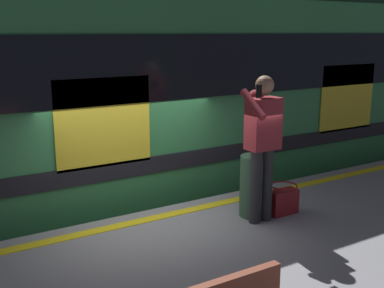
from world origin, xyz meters
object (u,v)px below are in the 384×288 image
Objects in this scene: handbag at (283,200)px; train_carriage at (193,83)px; passenger at (263,137)px; trash_bin at (255,186)px.

train_carriage is at bearing -98.73° from handbag.
passenger is at bearing 4.35° from handbag.
train_carriage reaches higher than trash_bin.
trash_bin is (-0.05, -0.18, -0.68)m from passenger.
trash_bin is (0.82, 2.85, -1.01)m from train_carriage.
handbag is at bearing -175.65° from passenger.
train_carriage is 16.63× the size of trash_bin.
handbag is 0.50× the size of trash_bin.
passenger reaches higher than handbag.
train_carriage is at bearing -105.94° from passenger.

